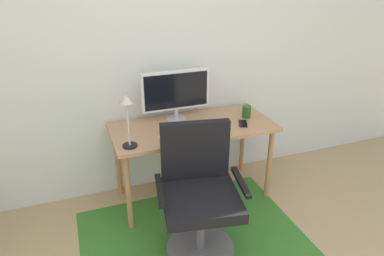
% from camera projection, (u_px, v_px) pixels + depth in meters
% --- Properties ---
extents(wall_back, '(6.00, 0.10, 2.60)m').
position_uv_depth(wall_back, '(139.00, 48.00, 2.92)').
color(wall_back, silver).
rests_on(wall_back, ground).
extents(area_rug, '(1.68, 1.34, 0.01)m').
position_uv_depth(area_rug, '(195.00, 242.00, 2.68)').
color(area_rug, '#367527').
rests_on(area_rug, ground).
extents(desk, '(1.37, 0.62, 0.70)m').
position_uv_depth(desk, '(193.00, 133.00, 2.98)').
color(desk, tan).
rests_on(desk, ground).
extents(monitor, '(0.59, 0.18, 0.44)m').
position_uv_depth(monitor, '(176.00, 92.00, 2.96)').
color(monitor, '#B2B2B7').
rests_on(monitor, desk).
extents(keyboard, '(0.43, 0.13, 0.02)m').
position_uv_depth(keyboard, '(187.00, 136.00, 2.74)').
color(keyboard, white).
rests_on(keyboard, desk).
extents(computer_mouse, '(0.06, 0.10, 0.03)m').
position_uv_depth(computer_mouse, '(222.00, 131.00, 2.81)').
color(computer_mouse, white).
rests_on(computer_mouse, desk).
extents(coffee_cup, '(0.08, 0.08, 0.11)m').
position_uv_depth(coffee_cup, '(246.00, 112.00, 3.09)').
color(coffee_cup, '#235924').
rests_on(coffee_cup, desk).
extents(cell_phone, '(0.12, 0.16, 0.01)m').
position_uv_depth(cell_phone, '(243.00, 123.00, 2.97)').
color(cell_phone, black).
rests_on(cell_phone, desk).
extents(desk_lamp, '(0.11, 0.11, 0.41)m').
position_uv_depth(desk_lamp, '(127.00, 112.00, 2.49)').
color(desk_lamp, black).
rests_on(desk_lamp, desk).
extents(office_chair, '(0.65, 0.60, 0.95)m').
position_uv_depth(office_chair, '(199.00, 200.00, 2.47)').
color(office_chair, slate).
rests_on(office_chair, ground).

